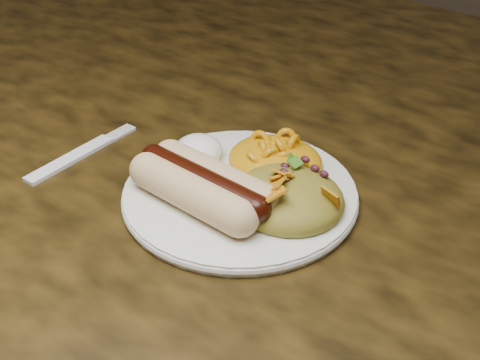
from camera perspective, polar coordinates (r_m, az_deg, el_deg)
The scene contains 7 objects.
table at distance 0.73m, azimuth 6.74°, elevation -3.61°, with size 1.60×0.90×0.75m.
plate at distance 0.59m, azimuth 0.00°, elevation -1.23°, with size 0.21×0.21×0.01m, color silver.
hotdog at distance 0.57m, azimuth -3.19°, elevation -0.40°, with size 0.12×0.07×0.03m.
mac_and_cheese at distance 0.62m, azimuth 3.06°, elevation 2.72°, with size 0.09×0.08×0.03m, color gold.
sour_cream at distance 0.63m, azimuth -3.61°, elevation 2.98°, with size 0.05×0.05×0.03m, color white.
taco_salad at distance 0.56m, azimuth 4.10°, elevation -0.77°, with size 0.10×0.09×0.04m.
fork at distance 0.67m, azimuth -14.33°, elevation 1.74°, with size 0.02×0.16×0.00m, color white.
Camera 1 is at (0.29, -0.50, 1.10)m, focal length 50.00 mm.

